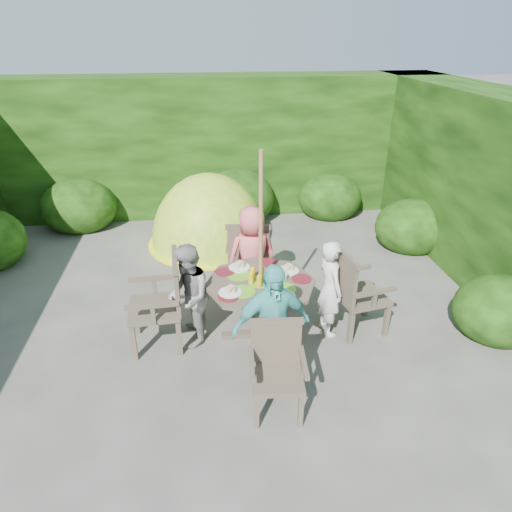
{
  "coord_description": "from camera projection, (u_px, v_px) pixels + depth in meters",
  "views": [
    {
      "loc": [
        -0.01,
        -4.64,
        3.26
      ],
      "look_at": [
        0.58,
        0.1,
        0.85
      ],
      "focal_mm": 32.0,
      "sensor_mm": 36.0,
      "label": 1
    }
  ],
  "objects": [
    {
      "name": "garden_chair_back",
      "position": [
        249.0,
        255.0,
        6.11
      ],
      "size": [
        0.65,
        0.6,
        0.98
      ],
      "rotation": [
        0.0,
        0.0,
        3.01
      ],
      "color": "#40362A",
      "rests_on": "ground"
    },
    {
      "name": "garden_chair_front",
      "position": [
        277.0,
        367.0,
        4.2
      ],
      "size": [
        0.55,
        0.5,
        0.86
      ],
      "rotation": [
        0.0,
        0.0,
        -0.08
      ],
      "color": "#40362A",
      "rests_on": "ground"
    },
    {
      "name": "child_left",
      "position": [
        189.0,
        296.0,
        5.02
      ],
      "size": [
        0.48,
        0.6,
        1.21
      ],
      "primitive_type": "imported",
      "rotation": [
        0.0,
        0.0,
        -1.54
      ],
      "color": "gray",
      "rests_on": "ground"
    },
    {
      "name": "dome_tent",
      "position": [
        210.0,
        242.0,
        7.71
      ],
      "size": [
        2.05,
        2.05,
        2.34
      ],
      "rotation": [
        0.0,
        0.0,
        -0.04
      ],
      "color": "#81C525",
      "rests_on": "ground"
    },
    {
      "name": "parasol_pole",
      "position": [
        261.0,
        252.0,
        4.88
      ],
      "size": [
        0.04,
        0.04,
        2.2
      ],
      "primitive_type": "cylinder",
      "rotation": [
        0.0,
        0.0,
        -0.0
      ],
      "color": "olive",
      "rests_on": "ground"
    },
    {
      "name": "child_front",
      "position": [
        271.0,
        328.0,
        4.37
      ],
      "size": [
        0.85,
        0.49,
        1.36
      ],
      "primitive_type": "imported",
      "rotation": [
        0.0,
        0.0,
        0.21
      ],
      "color": "#54C4BD",
      "rests_on": "ground"
    },
    {
      "name": "garden_chair_left",
      "position": [
        162.0,
        301.0,
        5.01
      ],
      "size": [
        0.59,
        0.66,
        1.05
      ],
      "rotation": [
        0.0,
        0.0,
        -1.52
      ],
      "color": "#40362A",
      "rests_on": "ground"
    },
    {
      "name": "child_back",
      "position": [
        252.0,
        256.0,
        5.79
      ],
      "size": [
        0.71,
        0.53,
        1.31
      ],
      "primitive_type": "imported",
      "rotation": [
        0.0,
        0.0,
        3.33
      ],
      "color": "#E45E68",
      "rests_on": "ground"
    },
    {
      "name": "hedge_enclosure",
      "position": [
        202.0,
        192.0,
        6.2
      ],
      "size": [
        9.0,
        9.0,
        2.5
      ],
      "color": "black",
      "rests_on": "ground"
    },
    {
      "name": "child_right",
      "position": [
        330.0,
        288.0,
        5.2
      ],
      "size": [
        0.36,
        0.48,
        1.17
      ],
      "primitive_type": "imported",
      "rotation": [
        0.0,
        0.0,
        1.77
      ],
      "color": "silver",
      "rests_on": "ground"
    },
    {
      "name": "garden_chair_right",
      "position": [
        355.0,
        291.0,
        5.24
      ],
      "size": [
        0.64,
        0.69,
        1.0
      ],
      "rotation": [
        0.0,
        0.0,
        1.76
      ],
      "color": "#40362A",
      "rests_on": "ground"
    },
    {
      "name": "ground",
      "position": [
        210.0,
        324.0,
        5.58
      ],
      "size": [
        60.0,
        60.0,
        0.0
      ],
      "primitive_type": "plane",
      "color": "#4B4843",
      "rests_on": "ground"
    },
    {
      "name": "patio_table",
      "position": [
        261.0,
        291.0,
        5.11
      ],
      "size": [
        1.25,
        1.25,
        0.87
      ],
      "rotation": [
        0.0,
        0.0,
        -0.0
      ],
      "color": "#40362A",
      "rests_on": "ground"
    }
  ]
}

